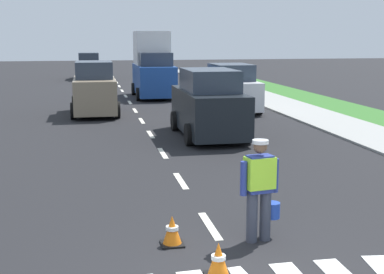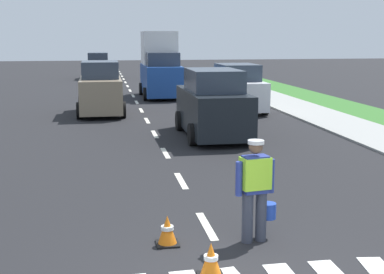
{
  "view_description": "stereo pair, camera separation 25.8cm",
  "coord_description": "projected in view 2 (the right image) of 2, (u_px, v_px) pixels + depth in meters",
  "views": [
    {
      "loc": [
        -2.0,
        -5.94,
        3.27
      ],
      "look_at": [
        0.19,
        5.3,
        1.1
      ],
      "focal_mm": 49.82,
      "sensor_mm": 36.0,
      "label": 1
    },
    {
      "loc": [
        -1.74,
        -5.99,
        3.27
      ],
      "look_at": [
        0.19,
        5.3,
        1.1
      ],
      "focal_mm": 49.82,
      "sensor_mm": 36.0,
      "label": 2
    }
  ],
  "objects": [
    {
      "name": "lane_center_line",
      "position": [
        131.0,
        93.0,
        31.1
      ],
      "size": [
        0.14,
        46.4,
        0.01
      ],
      "color": "silver",
      "rests_on": "ground"
    },
    {
      "name": "traffic_cone_near",
      "position": [
        211.0,
        260.0,
        7.3
      ],
      "size": [
        0.36,
        0.36,
        0.5
      ],
      "color": "black",
      "rests_on": "ground"
    },
    {
      "name": "road_worker",
      "position": [
        256.0,
        185.0,
        8.48
      ],
      "size": [
        0.74,
        0.45,
        1.67
      ],
      "color": "#383D4C",
      "rests_on": "ground"
    },
    {
      "name": "car_oncoming_third",
      "position": [
        98.0,
        67.0,
        41.57
      ],
      "size": [
        1.97,
        4.28,
        2.03
      ],
      "color": "black",
      "rests_on": "ground"
    },
    {
      "name": "car_oncoming_second",
      "position": [
        101.0,
        90.0,
        22.5
      ],
      "size": [
        1.96,
        3.82,
        2.24
      ],
      "color": "gray",
      "rests_on": "ground"
    },
    {
      "name": "sidewalk_right",
      "position": [
        377.0,
        137.0,
        17.57
      ],
      "size": [
        2.4,
        72.0,
        0.14
      ],
      "primitive_type": "cube",
      "color": "#9E9E99",
      "rests_on": "ground"
    },
    {
      "name": "car_outgoing_ahead",
      "position": [
        213.0,
        106.0,
        17.45
      ],
      "size": [
        2.04,
        4.38,
        2.22
      ],
      "color": "black",
      "rests_on": "ground"
    },
    {
      "name": "ground_plane",
      "position": [
        136.0,
        102.0,
        27.03
      ],
      "size": [
        96.0,
        96.0,
        0.0
      ],
      "primitive_type": "plane",
      "color": "black"
    },
    {
      "name": "traffic_cone_far",
      "position": [
        167.0,
        230.0,
        8.45
      ],
      "size": [
        0.36,
        0.36,
        0.48
      ],
      "color": "black",
      "rests_on": "ground"
    },
    {
      "name": "car_parked_far",
      "position": [
        236.0,
        89.0,
        23.5
      ],
      "size": [
        2.08,
        4.14,
        2.08
      ],
      "color": "silver",
      "rests_on": "ground"
    },
    {
      "name": "delivery_truck",
      "position": [
        160.0,
        67.0,
        28.97
      ],
      "size": [
        2.16,
        4.6,
        3.54
      ],
      "color": "#1E4799",
      "rests_on": "ground"
    }
  ]
}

